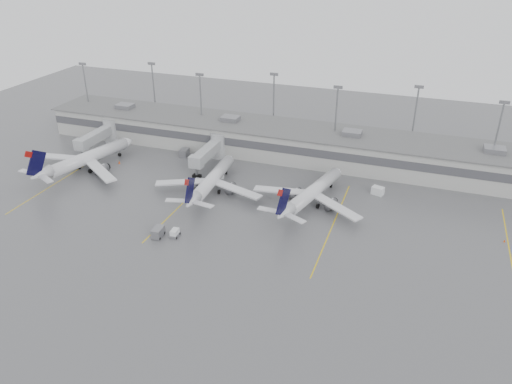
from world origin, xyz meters
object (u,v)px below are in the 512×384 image
(jet_far_left, at_px, (85,159))
(baggage_tug, at_px, (175,234))
(jet_mid_left, at_px, (211,180))
(jet_mid_right, at_px, (311,193))

(jet_far_left, relative_size, baggage_tug, 12.60)
(jet_mid_left, distance_m, jet_mid_right, 24.38)
(jet_mid_right, bearing_deg, jet_far_left, -164.48)
(jet_mid_left, height_order, jet_mid_right, jet_mid_right)
(jet_mid_left, bearing_deg, jet_mid_right, 0.83)
(jet_mid_left, relative_size, jet_mid_right, 1.00)
(baggage_tug, bearing_deg, jet_mid_left, 88.85)
(jet_mid_left, relative_size, baggage_tug, 11.75)
(baggage_tug, bearing_deg, jet_mid_right, 40.22)
(jet_mid_left, distance_m, baggage_tug, 21.38)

